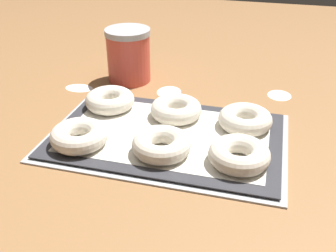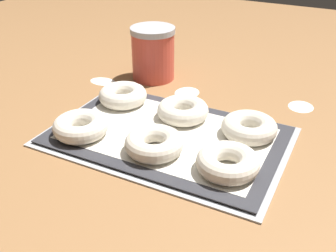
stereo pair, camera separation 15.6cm
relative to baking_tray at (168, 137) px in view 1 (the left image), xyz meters
name	(u,v)px [view 1 (the left image)]	position (x,y,z in m)	size (l,w,h in m)	color
ground_plane	(169,134)	(0.00, 0.02, 0.00)	(2.80, 2.80, 0.00)	olive
baking_tray	(168,137)	(0.00, 0.00, 0.00)	(0.53, 0.35, 0.01)	#B2B5BA
baking_mat	(168,134)	(0.00, 0.00, 0.01)	(0.50, 0.32, 0.00)	#333338
bagel_front_left	(79,136)	(-0.17, -0.09, 0.03)	(0.12, 0.12, 0.04)	silver
bagel_front_center	(161,144)	(0.01, -0.08, 0.03)	(0.12, 0.12, 0.04)	silver
bagel_front_right	(239,154)	(0.16, -0.07, 0.03)	(0.12, 0.12, 0.04)	silver
bagel_back_left	(110,100)	(-0.17, 0.09, 0.03)	(0.12, 0.12, 0.04)	silver
bagel_back_center	(177,109)	(0.00, 0.08, 0.03)	(0.12, 0.12, 0.04)	silver
bagel_back_right	(245,119)	(0.16, 0.08, 0.03)	(0.12, 0.12, 0.04)	silver
flour_canister	(129,55)	(-0.19, 0.29, 0.07)	(0.13, 0.13, 0.15)	#DB4C3D
flour_patch_near	(279,95)	(0.24, 0.29, 0.00)	(0.06, 0.07, 0.00)	white
flour_patch_far	(79,88)	(-0.31, 0.19, 0.00)	(0.08, 0.05, 0.00)	white
flour_patch_side	(169,91)	(-0.06, 0.24, 0.00)	(0.07, 0.08, 0.00)	white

